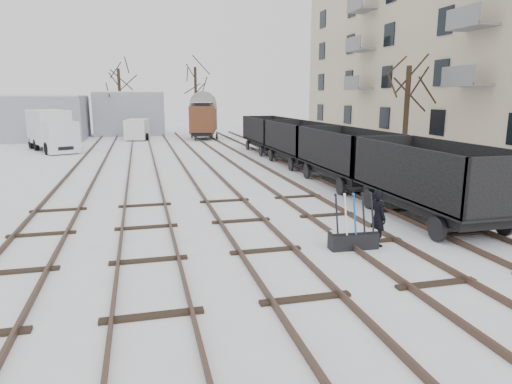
% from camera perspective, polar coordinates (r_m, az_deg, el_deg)
% --- Properties ---
extents(ground, '(120.00, 120.00, 0.00)m').
position_cam_1_polar(ground, '(12.09, 1.22, -7.45)').
color(ground, white).
rests_on(ground, ground).
extents(tracks, '(13.90, 52.00, 0.16)m').
position_cam_1_polar(tracks, '(25.16, -7.12, 2.81)').
color(tracks, black).
rests_on(tracks, ground).
extents(shed_left, '(10.00, 8.00, 4.10)m').
position_cam_1_polar(shed_left, '(48.07, -26.49, 8.32)').
color(shed_left, gray).
rests_on(shed_left, ground).
extents(shed_right, '(7.00, 6.00, 4.50)m').
position_cam_1_polar(shed_right, '(51.03, -15.53, 9.48)').
color(shed_right, gray).
rests_on(shed_right, ground).
extents(ground_frame, '(1.32, 0.48, 1.49)m').
position_cam_1_polar(ground_frame, '(12.49, 12.07, -5.70)').
color(ground_frame, black).
rests_on(ground_frame, ground).
extents(worker, '(0.45, 0.61, 1.56)m').
position_cam_1_polar(worker, '(12.78, 14.99, -3.13)').
color(worker, black).
rests_on(worker, ground).
extents(freight_wagon_a, '(2.47, 6.17, 2.52)m').
position_cam_1_polar(freight_wagon_a, '(15.81, 21.03, 0.01)').
color(freight_wagon_a, black).
rests_on(freight_wagon_a, ground).
extents(freight_wagon_b, '(2.47, 6.17, 2.52)m').
position_cam_1_polar(freight_wagon_b, '(21.27, 11.13, 3.44)').
color(freight_wagon_b, black).
rests_on(freight_wagon_b, ground).
extents(freight_wagon_c, '(2.47, 6.17, 2.52)m').
position_cam_1_polar(freight_wagon_c, '(27.14, 5.35, 5.40)').
color(freight_wagon_c, black).
rests_on(freight_wagon_c, ground).
extents(freight_wagon_d, '(2.47, 6.17, 2.52)m').
position_cam_1_polar(freight_wagon_d, '(33.20, 1.64, 6.62)').
color(freight_wagon_d, black).
rests_on(freight_wagon_d, ground).
extents(box_van_wagon, '(3.42, 4.99, 3.47)m').
position_cam_1_polar(box_van_wagon, '(43.95, -6.57, 9.22)').
color(box_van_wagon, black).
rests_on(box_van_wagon, ground).
extents(lorry, '(3.83, 6.92, 3.01)m').
position_cam_1_polar(lorry, '(37.27, -24.21, 7.07)').
color(lorry, black).
rests_on(lorry, ground).
extents(panel_van, '(2.42, 4.49, 1.88)m').
position_cam_1_polar(panel_van, '(44.79, -14.61, 7.63)').
color(panel_van, silver).
rests_on(panel_van, ground).
extents(tree_near, '(0.30, 0.30, 5.68)m').
position_cam_1_polar(tree_near, '(27.64, 18.24, 8.88)').
color(tree_near, black).
rests_on(tree_near, ground).
extents(tree_far_left, '(0.30, 0.30, 6.72)m').
position_cam_1_polar(tree_far_left, '(48.98, -16.61, 10.64)').
color(tree_far_left, black).
rests_on(tree_far_left, ground).
extents(tree_far_right, '(0.30, 0.30, 7.10)m').
position_cam_1_polar(tree_far_right, '(51.10, -7.52, 11.27)').
color(tree_far_right, black).
rests_on(tree_far_right, ground).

